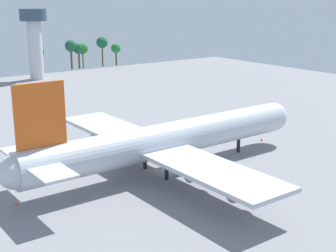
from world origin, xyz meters
name	(u,v)px	position (x,y,z in m)	size (l,w,h in m)	color
ground_plane	(168,170)	(0.00, 0.00, 0.00)	(248.22, 248.22, 0.00)	gray
cargo_airplane	(167,140)	(-0.28, 0.00, 5.90)	(62.06, 56.59, 18.89)	silver
safety_cone_nose	(262,139)	(27.92, 2.59, 0.36)	(0.51, 0.51, 0.73)	orange
safety_cone_tail	(16,203)	(-27.92, 1.67, 0.33)	(0.46, 0.46, 0.66)	orange
control_tower	(34,36)	(20.19, 111.61, 16.67)	(10.11, 10.11, 26.61)	silver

